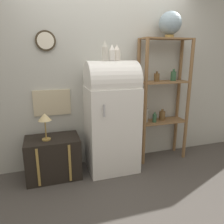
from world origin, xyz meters
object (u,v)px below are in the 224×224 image
object	(u,v)px
refrigerator	(112,116)
globe	(170,23)
vase_right	(117,53)
desk_lamp	(45,119)
vase_left	(105,51)
suitcase_trunk	(53,157)
vase_center	(112,53)

from	to	relation	value
refrigerator	globe	size ratio (longest dim) A/B	4.35
globe	vase_right	bearing A→B (deg)	-174.96
vase_right	globe	bearing A→B (deg)	5.04
globe	desk_lamp	world-z (taller)	globe
vase_right	desk_lamp	xyz separation A→B (m)	(-0.95, -0.03, -0.79)
desk_lamp	globe	bearing A→B (deg)	3.41
globe	vase_right	size ratio (longest dim) A/B	1.74
globe	vase_left	bearing A→B (deg)	-174.85
globe	desk_lamp	size ratio (longest dim) A/B	1.00
globe	vase_right	distance (m)	0.89
suitcase_trunk	desk_lamp	xyz separation A→B (m)	(-0.07, -0.04, 0.55)
suitcase_trunk	vase_right	distance (m)	1.61
suitcase_trunk	globe	distance (m)	2.42
refrigerator	vase_right	bearing A→B (deg)	7.34
globe	desk_lamp	bearing A→B (deg)	-176.59
desk_lamp	refrigerator	bearing A→B (deg)	1.60
vase_center	vase_right	distance (m)	0.08
globe	vase_center	size ratio (longest dim) A/B	1.74
refrigerator	vase_right	size ratio (longest dim) A/B	7.57
refrigerator	vase_left	world-z (taller)	vase_left
vase_center	desk_lamp	xyz separation A→B (m)	(-0.88, -0.01, -0.79)
vase_left	vase_right	distance (m)	0.17
refrigerator	vase_left	xyz separation A→B (m)	(-0.09, -0.01, 0.85)
suitcase_trunk	refrigerator	bearing A→B (deg)	-0.93
suitcase_trunk	desk_lamp	bearing A→B (deg)	-151.09
vase_left	globe	bearing A→B (deg)	5.15
vase_right	desk_lamp	world-z (taller)	vase_right
desk_lamp	vase_center	bearing A→B (deg)	0.83
suitcase_trunk	vase_left	distance (m)	1.54
globe	vase_center	bearing A→B (deg)	-173.99
vase_center	desk_lamp	size ratio (longest dim) A/B	0.58
vase_left	vase_center	size ratio (longest dim) A/B	1.26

